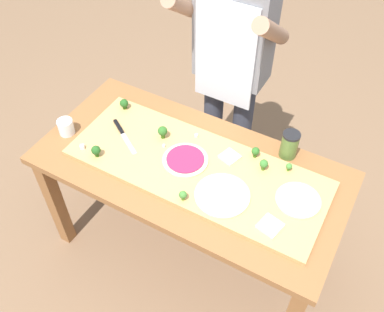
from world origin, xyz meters
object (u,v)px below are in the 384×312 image
at_px(broccoli_floret_front_right, 163,131).
at_px(broccoli_floret_front_mid, 124,104).
at_px(broccoli_floret_back_mid, 255,152).
at_px(cheese_crumble_a, 82,147).
at_px(chefs_knife, 122,132).
at_px(pizza_whole_beet_magenta, 185,160).
at_px(cook_center, 232,61).
at_px(pizza_slice_center, 230,157).
at_px(sauce_jar, 289,145).
at_px(flour_cup, 66,128).
at_px(pizza_whole_white_garlic, 222,195).
at_px(cheese_crumble_c, 196,135).
at_px(broccoli_floret_back_right, 96,151).
at_px(pizza_whole_cheese_artichoke, 298,200).
at_px(cheese_crumble_b, 164,146).
at_px(pizza_slice_far_right, 270,226).
at_px(broccoli_floret_back_left, 183,195).
at_px(broccoli_floret_front_left, 289,167).
at_px(broccoli_floret_center_right, 264,164).
at_px(prep_table, 190,179).

height_order(broccoli_floret_front_right, broccoli_floret_front_mid, broccoli_floret_front_right).
bearing_deg(broccoli_floret_back_mid, cheese_crumble_a, -154.45).
bearing_deg(chefs_knife, broccoli_floret_front_mid, 120.60).
distance_m(pizza_whole_beet_magenta, cook_center, 0.64).
xyz_separation_m(chefs_knife, pizza_slice_center, (0.57, 0.12, -0.00)).
bearing_deg(sauce_jar, flour_cup, -158.73).
relative_size(pizza_whole_white_garlic, cook_center, 0.16).
bearing_deg(cheese_crumble_c, broccoli_floret_back_right, -135.22).
height_order(pizza_whole_cheese_artichoke, sauce_jar, sauce_jar).
bearing_deg(cheese_crumble_b, pizza_slice_far_right, -15.71).
bearing_deg(broccoli_floret_back_right, pizza_whole_white_garlic, 7.06).
bearing_deg(pizza_whole_white_garlic, sauce_jar, 68.01).
bearing_deg(pizza_whole_cheese_artichoke, cheese_crumble_c, 167.22).
bearing_deg(pizza_slice_center, cheese_crumble_a, -155.62).
bearing_deg(sauce_jar, pizza_whole_white_garlic, -111.99).
xyz_separation_m(cheese_crumble_c, sauce_jar, (0.46, 0.13, 0.05)).
relative_size(cheese_crumble_c, flour_cup, 0.18).
relative_size(pizza_whole_cheese_artichoke, pizza_whole_white_garlic, 0.80).
height_order(chefs_knife, cheese_crumble_c, same).
bearing_deg(broccoli_floret_front_right, broccoli_floret_back_left, -45.37).
bearing_deg(broccoli_floret_front_left, cheese_crumble_b, -165.41).
distance_m(pizza_slice_far_right, cheese_crumble_a, 1.01).
bearing_deg(flour_cup, broccoli_floret_front_mid, 60.04).
height_order(broccoli_floret_back_left, cheese_crumble_b, broccoli_floret_back_left).
bearing_deg(sauce_jar, cheese_crumble_c, -164.48).
height_order(pizza_whole_cheese_artichoke, pizza_whole_beet_magenta, same).
height_order(chefs_knife, broccoli_floret_front_left, broccoli_floret_front_left).
bearing_deg(pizza_slice_far_right, broccoli_floret_center_right, 118.29).
bearing_deg(flour_cup, pizza_whole_white_garlic, 0.72).
relative_size(pizza_slice_center, broccoli_floret_back_left, 1.64).
relative_size(broccoli_floret_back_left, sauce_jar, 0.35).
xyz_separation_m(prep_table, broccoli_floret_front_left, (0.44, 0.19, 0.16)).
relative_size(cheese_crumble_c, sauce_jar, 0.10).
bearing_deg(broccoli_floret_front_mid, cheese_crumble_a, -91.41).
xyz_separation_m(prep_table, pizza_whole_beet_magenta, (-0.03, -0.00, 0.14)).
bearing_deg(broccoli_floret_front_right, prep_table, -21.99).
xyz_separation_m(pizza_slice_center, broccoli_floret_front_right, (-0.37, -0.04, 0.04)).
distance_m(pizza_slice_far_right, sauce_jar, 0.47).
relative_size(broccoli_floret_front_left, cheese_crumble_a, 2.12).
relative_size(pizza_whole_white_garlic, broccoli_floret_back_mid, 4.33).
xyz_separation_m(pizza_slice_center, broccoli_floret_back_right, (-0.58, -0.31, 0.03)).
xyz_separation_m(chefs_knife, pizza_slice_far_right, (0.91, -0.16, -0.00)).
height_order(broccoli_floret_back_right, broccoli_floret_center_right, broccoli_floret_back_right).
xyz_separation_m(pizza_whole_white_garlic, broccoli_floret_front_right, (-0.44, 0.19, 0.04)).
height_order(pizza_whole_white_garlic, broccoli_floret_back_left, broccoli_floret_back_left).
distance_m(chefs_knife, sauce_jar, 0.87).
relative_size(pizza_whole_beet_magenta, cheese_crumble_c, 15.07).
relative_size(broccoli_floret_back_right, cheese_crumble_b, 5.06).
bearing_deg(broccoli_floret_front_left, pizza_whole_white_garlic, -125.34).
distance_m(broccoli_floret_back_mid, cook_center, 0.56).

